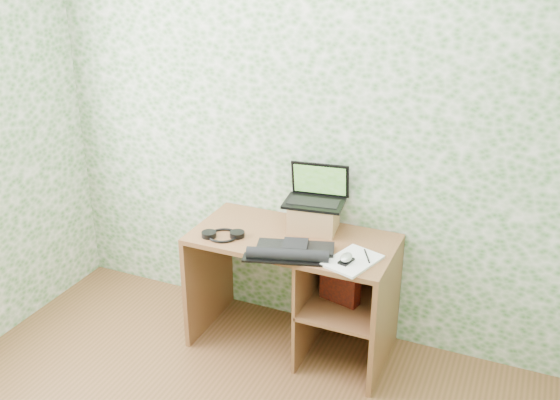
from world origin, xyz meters
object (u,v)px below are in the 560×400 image
at_px(desk, 306,277).
at_px(keyboard, 292,252).
at_px(laptop, 316,194).
at_px(notepad, 353,261).
at_px(riser, 314,217).

height_order(desk, keyboard, keyboard).
relative_size(laptop, keyboard, 0.76).
relative_size(desk, laptop, 3.18).
xyz_separation_m(desk, notepad, (0.33, -0.18, 0.28)).
distance_m(desk, notepad, 0.47).
bearing_deg(riser, laptop, 90.00).
distance_m(riser, laptop, 0.14).
bearing_deg(desk, laptop, 90.99).
xyz_separation_m(desk, riser, (-0.00, 0.12, 0.35)).
relative_size(riser, notepad, 0.89).
xyz_separation_m(desk, keyboard, (0.00, -0.24, 0.29)).
distance_m(desk, laptop, 0.51).
relative_size(desk, notepad, 3.87).
bearing_deg(keyboard, riser, 74.75).
bearing_deg(laptop, riser, -97.66).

